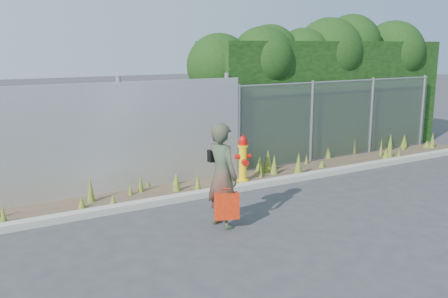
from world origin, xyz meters
name	(u,v)px	position (x,y,z in m)	size (l,w,h in m)	color
ground	(281,219)	(0.00, 0.00, 0.00)	(80.00, 80.00, 0.00)	#343537
curb	(227,190)	(0.00, 1.80, 0.06)	(16.00, 0.22, 0.12)	#A19E92
weed_strip	(233,175)	(0.57, 2.46, 0.13)	(16.00, 1.32, 0.55)	#4B3A2B
corrugated_fence	(42,145)	(-3.25, 3.01, 1.10)	(8.50, 0.21, 2.30)	#B5B7BC
chainlink_fence	(342,119)	(4.25, 3.00, 1.03)	(6.50, 0.07, 2.05)	gray
hedge	(323,76)	(4.43, 4.00, 2.08)	(7.82, 1.99, 3.75)	black
fire_hydrant	(243,159)	(0.72, 2.31, 0.50)	(0.35, 0.31, 1.03)	yellow
woman	(222,175)	(-1.04, 0.24, 0.85)	(0.62, 0.41, 1.71)	#106642
red_tote_bag	(227,206)	(-1.07, 0.03, 0.40)	(0.38, 0.14, 0.50)	#B11F0A
black_shoulder_bag	(216,155)	(-1.04, 0.42, 1.15)	(0.26, 0.11, 0.20)	black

